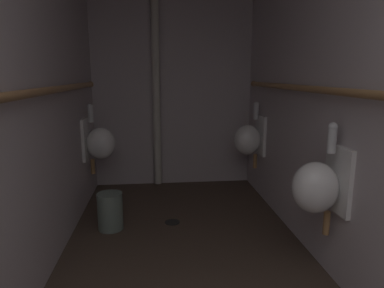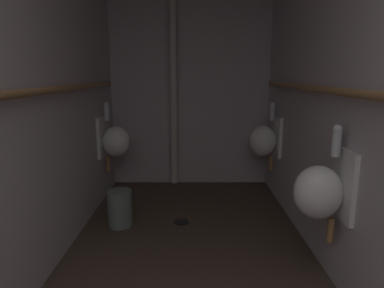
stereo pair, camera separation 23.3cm
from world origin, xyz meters
TOP-DOWN VIEW (x-y plane):
  - wall_left at (-1.00, 2.22)m, footprint 0.06×4.57m
  - wall_right at (1.00, 2.22)m, footprint 0.06×4.57m
  - wall_back at (0.00, 4.48)m, footprint 2.06×0.06m
  - urinal_left_mid at (-0.82, 3.85)m, footprint 0.32×0.30m
  - urinal_right_mid at (0.82, 2.23)m, footprint 0.32×0.30m
  - urinal_right_far at (0.82, 3.89)m, footprint 0.32×0.30m
  - supply_pipe_left at (-0.91, 2.19)m, footprint 0.06×3.77m
  - supply_pipe_right at (0.91, 2.23)m, footprint 0.06×3.79m
  - standpipe_back_wall at (-0.20, 4.37)m, footprint 0.09×0.09m
  - floor_drain at (-0.08, 3.24)m, footprint 0.14×0.14m
  - waste_bin at (-0.64, 3.16)m, footprint 0.23×0.23m

SIDE VIEW (x-z plane):
  - floor_drain at x=-0.08m, z-range 0.00..0.01m
  - waste_bin at x=-0.64m, z-range 0.00..0.34m
  - urinal_left_mid at x=-0.82m, z-range 0.29..1.05m
  - urinal_right_mid at x=0.82m, z-range 0.29..1.05m
  - urinal_right_far at x=0.82m, z-range 0.29..1.05m
  - supply_pipe_left at x=-0.91m, z-range 1.24..1.30m
  - supply_pipe_right at x=0.91m, z-range 1.24..1.30m
  - wall_left at x=-1.00m, z-range 0.00..2.55m
  - wall_right at x=1.00m, z-range 0.00..2.55m
  - wall_back at x=0.00m, z-range 0.00..2.55m
  - standpipe_back_wall at x=-0.20m, z-range 0.02..2.52m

